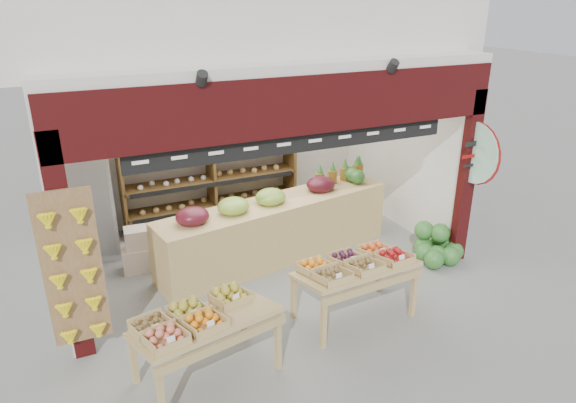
{
  "coord_description": "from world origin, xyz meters",
  "views": [
    {
      "loc": [
        -2.66,
        -6.44,
        3.85
      ],
      "look_at": [
        0.23,
        -0.2,
        1.08
      ],
      "focal_mm": 32.0,
      "sensor_mm": 36.0,
      "label": 1
    }
  ],
  "objects_px": {
    "refrigerator": "(87,200)",
    "back_shelving": "(210,157)",
    "watermelon_pile": "(437,247)",
    "display_table_left": "(195,321)",
    "cardboard_stack": "(154,251)",
    "mid_counter": "(276,228)",
    "display_table_right": "(355,266)"
  },
  "relations": [
    {
      "from": "watermelon_pile",
      "to": "refrigerator",
      "type": "bearing_deg",
      "value": 153.61
    },
    {
      "from": "display_table_left",
      "to": "display_table_right",
      "type": "relative_size",
      "value": 1.06
    },
    {
      "from": "back_shelving",
      "to": "refrigerator",
      "type": "height_order",
      "value": "back_shelving"
    },
    {
      "from": "refrigerator",
      "to": "watermelon_pile",
      "type": "xyz_separation_m",
      "value": [
        4.85,
        -2.41,
        -0.74
      ]
    },
    {
      "from": "cardboard_stack",
      "to": "watermelon_pile",
      "type": "relative_size",
      "value": 1.22
    },
    {
      "from": "back_shelving",
      "to": "display_table_left",
      "type": "bearing_deg",
      "value": -109.3
    },
    {
      "from": "watermelon_pile",
      "to": "display_table_left",
      "type": "bearing_deg",
      "value": -165.54
    },
    {
      "from": "cardboard_stack",
      "to": "mid_counter",
      "type": "distance_m",
      "value": 1.88
    },
    {
      "from": "display_table_left",
      "to": "cardboard_stack",
      "type": "bearing_deg",
      "value": 88.56
    },
    {
      "from": "back_shelving",
      "to": "refrigerator",
      "type": "relative_size",
      "value": 1.65
    },
    {
      "from": "refrigerator",
      "to": "display_table_left",
      "type": "bearing_deg",
      "value": -77.11
    },
    {
      "from": "mid_counter",
      "to": "display_table_left",
      "type": "xyz_separation_m",
      "value": [
        -1.85,
        -2.16,
        0.21
      ]
    },
    {
      "from": "refrigerator",
      "to": "display_table_right",
      "type": "height_order",
      "value": "refrigerator"
    },
    {
      "from": "cardboard_stack",
      "to": "mid_counter",
      "type": "bearing_deg",
      "value": -16.79
    },
    {
      "from": "display_table_left",
      "to": "watermelon_pile",
      "type": "relative_size",
      "value": 1.97
    },
    {
      "from": "back_shelving",
      "to": "refrigerator",
      "type": "bearing_deg",
      "value": -167.1
    },
    {
      "from": "back_shelving",
      "to": "refrigerator",
      "type": "distance_m",
      "value": 2.19
    },
    {
      "from": "mid_counter",
      "to": "display_table_right",
      "type": "distance_m",
      "value": 1.9
    },
    {
      "from": "mid_counter",
      "to": "back_shelving",
      "type": "bearing_deg",
      "value": 104.59
    },
    {
      "from": "cardboard_stack",
      "to": "display_table_right",
      "type": "xyz_separation_m",
      "value": [
        2.04,
        -2.41,
        0.49
      ]
    },
    {
      "from": "back_shelving",
      "to": "display_table_right",
      "type": "xyz_separation_m",
      "value": [
        0.73,
        -3.67,
        -0.47
      ]
    },
    {
      "from": "cardboard_stack",
      "to": "watermelon_pile",
      "type": "bearing_deg",
      "value": -21.96
    },
    {
      "from": "refrigerator",
      "to": "cardboard_stack",
      "type": "xyz_separation_m",
      "value": [
        0.8,
        -0.77,
        -0.7
      ]
    },
    {
      "from": "cardboard_stack",
      "to": "watermelon_pile",
      "type": "distance_m",
      "value": 4.36
    },
    {
      "from": "mid_counter",
      "to": "watermelon_pile",
      "type": "height_order",
      "value": "mid_counter"
    },
    {
      "from": "refrigerator",
      "to": "back_shelving",
      "type": "bearing_deg",
      "value": 13.85
    },
    {
      "from": "back_shelving",
      "to": "cardboard_stack",
      "type": "xyz_separation_m",
      "value": [
        -1.32,
        -1.26,
        -0.97
      ]
    },
    {
      "from": "mid_counter",
      "to": "watermelon_pile",
      "type": "bearing_deg",
      "value": -25.79
    },
    {
      "from": "refrigerator",
      "to": "display_table_right",
      "type": "xyz_separation_m",
      "value": [
        2.84,
        -3.18,
        -0.21
      ]
    },
    {
      "from": "back_shelving",
      "to": "display_table_right",
      "type": "bearing_deg",
      "value": -78.81
    },
    {
      "from": "back_shelving",
      "to": "display_table_left",
      "type": "xyz_separation_m",
      "value": [
        -1.38,
        -3.95,
        -0.48
      ]
    },
    {
      "from": "refrigerator",
      "to": "watermelon_pile",
      "type": "bearing_deg",
      "value": -25.44
    }
  ]
}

